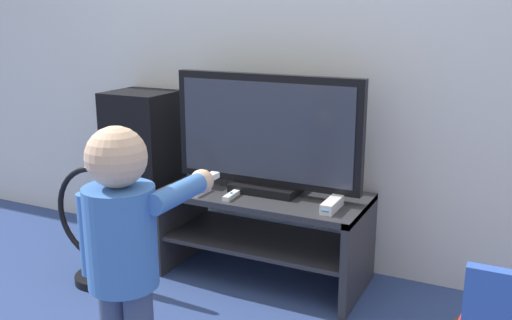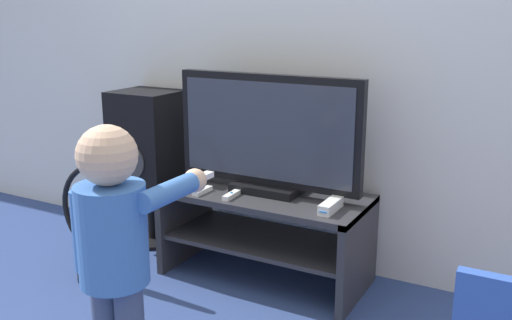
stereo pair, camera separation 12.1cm
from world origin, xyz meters
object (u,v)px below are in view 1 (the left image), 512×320
(television, at_px, (267,135))
(child, at_px, (124,238))
(remote_primary, at_px, (202,192))
(game_console, at_px, (332,205))
(speaker_tower, at_px, (143,146))
(remote_secondary, at_px, (231,195))
(floor_fan, at_px, (98,231))

(television, relative_size, child, 1.00)
(remote_primary, height_order, child, child)
(game_console, distance_m, speaker_tower, 1.22)
(remote_secondary, bearing_deg, child, -87.14)
(game_console, relative_size, remote_primary, 1.41)
(television, distance_m, remote_primary, 0.42)
(remote_primary, xyz_separation_m, remote_secondary, (0.16, 0.01, 0.00))
(game_console, bearing_deg, remote_secondary, -174.42)
(television, relative_size, speaker_tower, 1.08)
(television, xyz_separation_m, child, (-0.07, -1.01, -0.17))
(remote_secondary, xyz_separation_m, speaker_tower, (-0.70, 0.25, 0.12))
(remote_secondary, xyz_separation_m, child, (0.04, -0.85, 0.10))
(television, relative_size, remote_primary, 7.37)
(game_console, bearing_deg, television, 163.30)
(floor_fan, bearing_deg, remote_secondary, 23.52)
(game_console, distance_m, remote_primary, 0.65)
(game_console, relative_size, speaker_tower, 0.21)
(television, xyz_separation_m, remote_primary, (-0.27, -0.17, -0.28))
(remote_secondary, distance_m, speaker_tower, 0.76)
(television, bearing_deg, floor_fan, -149.32)
(television, bearing_deg, child, -93.86)
(game_console, bearing_deg, remote_primary, -174.78)
(remote_primary, bearing_deg, remote_secondary, 4.12)
(child, height_order, speaker_tower, child)
(remote_primary, distance_m, speaker_tower, 0.61)
(remote_primary, height_order, remote_secondary, same)
(remote_secondary, relative_size, speaker_tower, 0.15)
(game_console, relative_size, child, 0.19)
(television, bearing_deg, speaker_tower, 173.96)
(child, bearing_deg, television, 86.14)
(floor_fan, bearing_deg, child, -41.71)
(remote_secondary, bearing_deg, floor_fan, -156.48)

